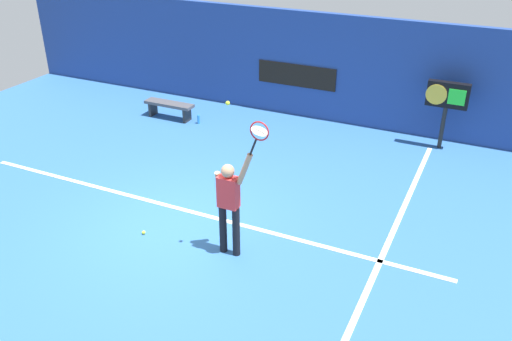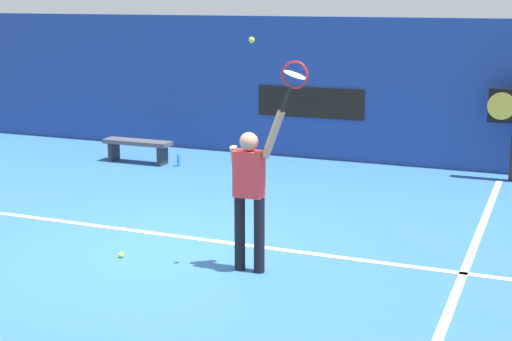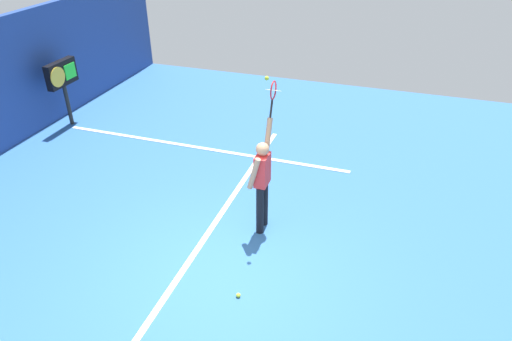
{
  "view_description": "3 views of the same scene",
  "coord_description": "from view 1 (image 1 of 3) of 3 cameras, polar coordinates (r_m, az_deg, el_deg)",
  "views": [
    {
      "loc": [
        5.03,
        -7.04,
        5.56
      ],
      "look_at": [
        1.5,
        0.42,
        1.29
      ],
      "focal_mm": 38.11,
      "sensor_mm": 36.0,
      "label": 1
    },
    {
      "loc": [
        4.67,
        -8.31,
        3.23
      ],
      "look_at": [
        1.2,
        0.27,
        1.1
      ],
      "focal_mm": 53.55,
      "sensor_mm": 36.0,
      "label": 2
    },
    {
      "loc": [
        -4.89,
        -2.27,
        5.08
      ],
      "look_at": [
        1.13,
        -0.26,
        1.3
      ],
      "focal_mm": 32.57,
      "sensor_mm": 36.0,
      "label": 3
    }
  ],
  "objects": [
    {
      "name": "ground_plane",
      "position": [
        10.28,
        -8.66,
        -5.7
      ],
      "size": [
        18.0,
        18.0,
        0.0
      ],
      "primitive_type": "plane",
      "color": "#2D609E"
    },
    {
      "name": "back_wall",
      "position": [
        14.81,
        4.48,
        11.06
      ],
      "size": [
        18.0,
        0.2,
        2.83
      ],
      "primitive_type": "cube",
      "color": "navy",
      "rests_on": "ground_plane"
    },
    {
      "name": "sponsor_banner_center",
      "position": [
        14.79,
        4.27,
        9.92
      ],
      "size": [
        2.2,
        0.03,
        0.6
      ],
      "primitive_type": "cube",
      "color": "black"
    },
    {
      "name": "court_baseline",
      "position": [
        10.66,
        -7.08,
        -4.26
      ],
      "size": [
        10.0,
        0.1,
        0.01
      ],
      "primitive_type": "cube",
      "color": "white",
      "rests_on": "ground_plane"
    },
    {
      "name": "court_sideline",
      "position": [
        10.69,
        14.75,
        -4.95
      ],
      "size": [
        0.1,
        7.0,
        0.01
      ],
      "primitive_type": "cube",
      "color": "white",
      "rests_on": "ground_plane"
    },
    {
      "name": "tennis_player",
      "position": [
        8.93,
        -2.84,
        -3.3
      ],
      "size": [
        0.69,
        0.31,
        1.97
      ],
      "color": "black",
      "rests_on": "ground_plane"
    },
    {
      "name": "tennis_racket",
      "position": [
        8.1,
        0.28,
        3.96
      ],
      "size": [
        0.4,
        0.27,
        0.63
      ],
      "color": "black"
    },
    {
      "name": "tennis_ball",
      "position": [
        8.12,
        -2.99,
        7.07
      ],
      "size": [
        0.07,
        0.07,
        0.07
      ],
      "primitive_type": "sphere",
      "color": "#CCE033"
    },
    {
      "name": "scoreboard_clock",
      "position": [
        13.45,
        19.42,
        7.22
      ],
      "size": [
        0.96,
        0.2,
        1.64
      ],
      "color": "black",
      "rests_on": "ground_plane"
    },
    {
      "name": "court_bench",
      "position": [
        14.99,
        -9.09,
        6.66
      ],
      "size": [
        1.4,
        0.36,
        0.45
      ],
      "color": "#4C4C51",
      "rests_on": "ground_plane"
    },
    {
      "name": "water_bottle",
      "position": [
        14.61,
        -6.04,
        5.37
      ],
      "size": [
        0.07,
        0.07,
        0.24
      ],
      "primitive_type": "cylinder",
      "color": "#338CD8",
      "rests_on": "ground_plane"
    },
    {
      "name": "spare_ball",
      "position": [
        10.11,
        -11.71,
        -6.38
      ],
      "size": [
        0.07,
        0.07,
        0.07
      ],
      "primitive_type": "sphere",
      "color": "#CCE033",
      "rests_on": "ground_plane"
    }
  ]
}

